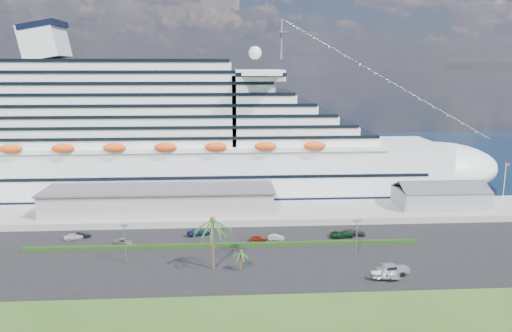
{
  "coord_description": "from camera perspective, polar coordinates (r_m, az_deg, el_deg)",
  "views": [
    {
      "loc": [
        -7.29,
        -90.31,
        39.82
      ],
      "look_at": [
        0.18,
        30.0,
        15.81
      ],
      "focal_mm": 35.0,
      "sensor_mm": 36.0,
      "label": 1
    }
  ],
  "objects": [
    {
      "name": "cruise_ship",
      "position": [
        156.68,
        -8.74,
        2.65
      ],
      "size": [
        191.0,
        38.0,
        54.0
      ],
      "color": "silver",
      "rests_on": "ground"
    },
    {
      "name": "parked_car_3",
      "position": [
        121.36,
        -6.59,
        -7.51
      ],
      "size": [
        5.89,
        3.84,
        1.59
      ],
      "primitive_type": "imported",
      "rotation": [
        0.0,
        0.0,
        1.89
      ],
      "color": "#121C42",
      "rests_on": "asphalt_lot"
    },
    {
      "name": "lamp_post_left",
      "position": [
        106.22,
        -14.74,
        -8.06
      ],
      "size": [
        1.6,
        0.35,
        8.27
      ],
      "color": "gray",
      "rests_on": "asphalt_lot"
    },
    {
      "name": "parked_car_0",
      "position": [
        125.2,
        -20.13,
        -7.58
      ],
      "size": [
        4.64,
        2.79,
        1.48
      ],
      "primitive_type": "imported",
      "rotation": [
        0.0,
        0.0,
        1.83
      ],
      "color": "silver",
      "rests_on": "asphalt_lot"
    },
    {
      "name": "boat_trailer",
      "position": [
        99.55,
        14.66,
        -11.86
      ],
      "size": [
        6.63,
        4.74,
        1.85
      ],
      "color": "gray",
      "rests_on": "asphalt_lot"
    },
    {
      "name": "port_shed",
      "position": [
        147.48,
        20.31,
        -3.35
      ],
      "size": [
        24.0,
        12.31,
        7.37
      ],
      "color": "gray",
      "rests_on": "wharf"
    },
    {
      "name": "parked_car_7",
      "position": [
        122.67,
        11.18,
        -7.46
      ],
      "size": [
        5.47,
        2.69,
        1.53
      ],
      "primitive_type": "imported",
      "rotation": [
        0.0,
        0.0,
        1.47
      ],
      "color": "#232328",
      "rests_on": "asphalt_lot"
    },
    {
      "name": "parked_car_4",
      "position": [
        116.84,
        0.26,
        -8.25
      ],
      "size": [
        4.03,
        1.98,
        1.32
      ],
      "primitive_type": "imported",
      "rotation": [
        0.0,
        0.0,
        1.68
      ],
      "color": "maroon",
      "rests_on": "asphalt_lot"
    },
    {
      "name": "pickup_truck",
      "position": [
        102.22,
        15.34,
        -11.32
      ],
      "size": [
        6.17,
        3.11,
        2.07
      ],
      "color": "black",
      "rests_on": "asphalt_lot"
    },
    {
      "name": "parked_car_2",
      "position": [
        118.41,
        -14.85,
        -8.37
      ],
      "size": [
        5.36,
        4.0,
        1.35
      ],
      "primitive_type": "imported",
      "rotation": [
        0.0,
        0.0,
        1.16
      ],
      "color": "gray",
      "rests_on": "asphalt_lot"
    },
    {
      "name": "palm_tall",
      "position": [
        99.19,
        -4.98,
        -6.76
      ],
      "size": [
        8.82,
        8.82,
        11.13
      ],
      "color": "#47301E",
      "rests_on": "ground"
    },
    {
      "name": "flagpole",
      "position": [
        154.78,
        26.53,
        -1.7
      ],
      "size": [
        1.08,
        0.16,
        12.0
      ],
      "color": "silver",
      "rests_on": "wharf"
    },
    {
      "name": "lamp_post_right",
      "position": [
        107.69,
        11.43,
        -7.64
      ],
      "size": [
        1.6,
        0.35,
        8.27
      ],
      "color": "gray",
      "rests_on": "asphalt_lot"
    },
    {
      "name": "parked_car_1",
      "position": [
        125.98,
        -19.37,
        -7.43
      ],
      "size": [
        4.3,
        1.58,
        1.41
      ],
      "primitive_type": "imported",
      "rotation": [
        0.0,
        0.0,
        1.59
      ],
      "color": "black",
      "rests_on": "asphalt_lot"
    },
    {
      "name": "parked_car_6",
      "position": [
        120.83,
        9.76,
        -7.7
      ],
      "size": [
        5.74,
        2.98,
        1.55
      ],
      "primitive_type": "imported",
      "rotation": [
        0.0,
        0.0,
        1.65
      ],
      "color": "black",
      "rests_on": "asphalt_lot"
    },
    {
      "name": "ground",
      "position": [
        98.97,
        1.0,
        -12.46
      ],
      "size": [
        420.0,
        420.0,
        0.0
      ],
      "primitive_type": "plane",
      "color": "#2B511B",
      "rests_on": "ground"
    },
    {
      "name": "palm_short",
      "position": [
        99.64,
        -1.73,
        -10.01
      ],
      "size": [
        3.53,
        3.53,
        4.56
      ],
      "color": "#47301E",
      "rests_on": "ground"
    },
    {
      "name": "hedge",
      "position": [
        113.33,
        -3.74,
        -9.02
      ],
      "size": [
        88.0,
        1.1,
        0.9
      ],
      "primitive_type": "cube",
      "color": "black",
      "rests_on": "asphalt_lot"
    },
    {
      "name": "wharf",
      "position": [
        136.19,
        -0.34,
        -5.34
      ],
      "size": [
        240.0,
        20.0,
        1.8
      ],
      "primitive_type": "cube",
      "color": "gray",
      "rests_on": "ground"
    },
    {
      "name": "asphalt_lot",
      "position": [
        109.08,
        0.53,
        -10.11
      ],
      "size": [
        140.0,
        38.0,
        0.12
      ],
      "primitive_type": "cube",
      "color": "black",
      "rests_on": "ground"
    },
    {
      "name": "water",
      "position": [
        224.0,
        -1.63,
        1.02
      ],
      "size": [
        420.0,
        160.0,
        0.02
      ],
      "primitive_type": "cube",
      "color": "black",
      "rests_on": "ground"
    },
    {
      "name": "terminal_building",
      "position": [
        136.04,
        -10.94,
        -3.77
      ],
      "size": [
        61.0,
        15.0,
        6.3
      ],
      "color": "gray",
      "rests_on": "wharf"
    },
    {
      "name": "parked_car_5",
      "position": [
        117.59,
        2.32,
        -8.15
      ],
      "size": [
        3.96,
        1.87,
        1.25
      ],
      "primitive_type": "imported",
      "rotation": [
        0.0,
        0.0,
        1.42
      ],
      "color": "#ABAEB2",
      "rests_on": "asphalt_lot"
    }
  ]
}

